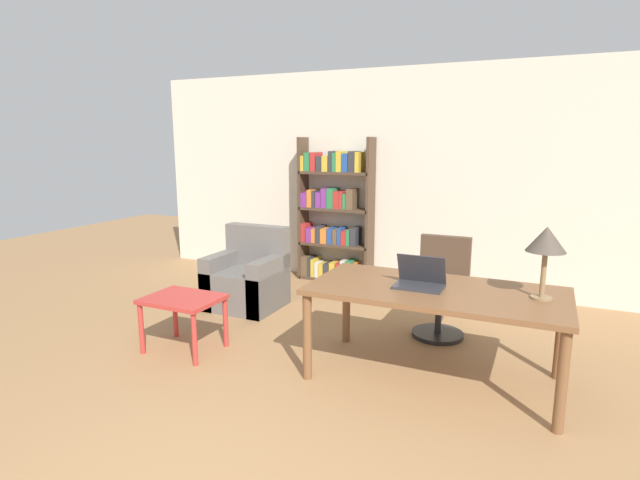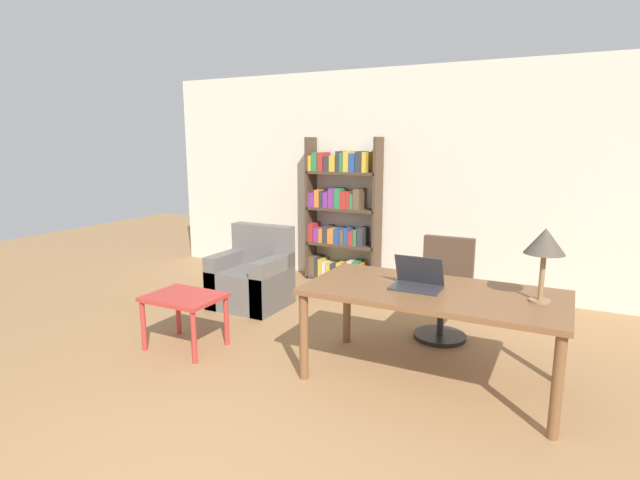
{
  "view_description": "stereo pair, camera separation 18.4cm",
  "coord_description": "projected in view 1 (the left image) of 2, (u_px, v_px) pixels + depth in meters",
  "views": [
    {
      "loc": [
        1.22,
        -1.57,
        1.81
      ],
      "look_at": [
        -0.54,
        2.27,
        0.98
      ],
      "focal_mm": 28.0,
      "sensor_mm": 36.0,
      "label": 1
    },
    {
      "loc": [
        1.38,
        -1.49,
        1.81
      ],
      "look_at": [
        -0.54,
        2.27,
        0.98
      ],
      "focal_mm": 28.0,
      "sensor_mm": 36.0,
      "label": 2
    }
  ],
  "objects": [
    {
      "name": "wall_back",
      "position": [
        438.0,
        180.0,
        6.03
      ],
      "size": [
        8.0,
        0.06,
        2.7
      ],
      "color": "beige",
      "rests_on": "ground_plane"
    },
    {
      "name": "desk",
      "position": [
        436.0,
        299.0,
        3.76
      ],
      "size": [
        1.88,
        0.93,
        0.73
      ],
      "color": "brown",
      "rests_on": "ground_plane"
    },
    {
      "name": "office_chair",
      "position": [
        441.0,
        290.0,
        4.7
      ],
      "size": [
        0.49,
        0.49,
        0.93
      ],
      "color": "black",
      "rests_on": "ground_plane"
    },
    {
      "name": "laptop",
      "position": [
        420.0,
        280.0,
        3.78
      ],
      "size": [
        0.37,
        0.25,
        0.24
      ],
      "color": "#2D2D33",
      "rests_on": "desk"
    },
    {
      "name": "bookshelf",
      "position": [
        333.0,
        217.0,
        6.49
      ],
      "size": [
        0.98,
        0.28,
        1.87
      ],
      "color": "#4C3828",
      "rests_on": "ground_plane"
    },
    {
      "name": "armchair",
      "position": [
        247.0,
        280.0,
        5.54
      ],
      "size": [
        0.76,
        0.69,
        0.88
      ],
      "color": "#66605B",
      "rests_on": "ground_plane"
    },
    {
      "name": "side_table_blue",
      "position": [
        183.0,
        305.0,
        4.34
      ],
      "size": [
        0.64,
        0.5,
        0.49
      ],
      "color": "#B2332D",
      "rests_on": "ground_plane"
    },
    {
      "name": "table_lamp",
      "position": [
        546.0,
        242.0,
        3.42
      ],
      "size": [
        0.27,
        0.27,
        0.52
      ],
      "color": "olive",
      "rests_on": "desk"
    }
  ]
}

